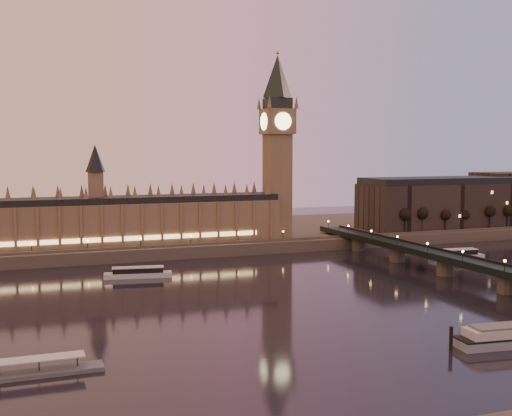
{
  "coord_description": "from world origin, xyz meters",
  "views": [
    {
      "loc": [
        -84.24,
        -212.56,
        54.67
      ],
      "look_at": [
        8.85,
        35.0,
        31.11
      ],
      "focal_mm": 45.0,
      "sensor_mm": 36.0,
      "label": 1
    }
  ],
  "objects_px": {
    "cruise_boat_b": "(457,255)",
    "pontoon_pier": "(23,372)",
    "moored_barge": "(506,336)",
    "cruise_boat_a": "(138,273)"
  },
  "relations": [
    {
      "from": "cruise_boat_a",
      "to": "moored_barge",
      "type": "xyz_separation_m",
      "value": [
        79.66,
        -134.16,
        0.63
      ]
    },
    {
      "from": "cruise_boat_b",
      "to": "moored_barge",
      "type": "xyz_separation_m",
      "value": [
        -80.51,
        -125.05,
        0.41
      ]
    },
    {
      "from": "cruise_boat_b",
      "to": "moored_barge",
      "type": "relative_size",
      "value": 0.83
    },
    {
      "from": "moored_barge",
      "to": "pontoon_pier",
      "type": "distance_m",
      "value": 129.77
    },
    {
      "from": "cruise_boat_a",
      "to": "cruise_boat_b",
      "type": "relative_size",
      "value": 1.04
    },
    {
      "from": "cruise_boat_b",
      "to": "pontoon_pier",
      "type": "height_order",
      "value": "pontoon_pier"
    },
    {
      "from": "cruise_boat_b",
      "to": "pontoon_pier",
      "type": "relative_size",
      "value": 0.75
    },
    {
      "from": "cruise_boat_a",
      "to": "pontoon_pier",
      "type": "distance_m",
      "value": 122.8
    },
    {
      "from": "cruise_boat_b",
      "to": "pontoon_pier",
      "type": "xyz_separation_m",
      "value": [
        -208.52,
        -103.77,
        -1.17
      ]
    },
    {
      "from": "cruise_boat_b",
      "to": "moored_barge",
      "type": "bearing_deg",
      "value": -115.09
    }
  ]
}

